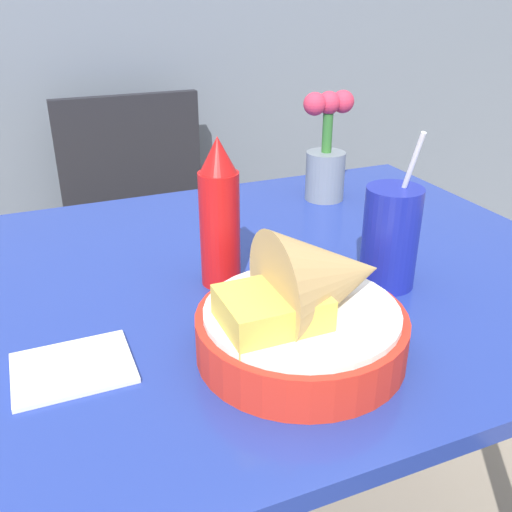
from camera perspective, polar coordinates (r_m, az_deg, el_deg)
dining_table at (r=0.92m, az=-1.20°, el=-7.64°), size 1.08×0.81×0.74m
chair_far_window at (r=1.64m, az=-11.05°, el=2.98°), size 0.40×0.40×0.87m
food_basket at (r=0.67m, az=5.31°, el=-5.42°), size 0.25×0.25×0.16m
ketchup_bottle at (r=0.80m, az=-3.67°, el=4.03°), size 0.06×0.06×0.22m
drink_cup at (r=0.83m, az=13.25°, el=1.52°), size 0.08×0.08×0.23m
flower_vase at (r=1.16m, az=7.03°, el=10.08°), size 0.11×0.08×0.22m
napkin at (r=0.70m, az=-17.84°, el=-10.60°), size 0.13×0.11×0.01m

